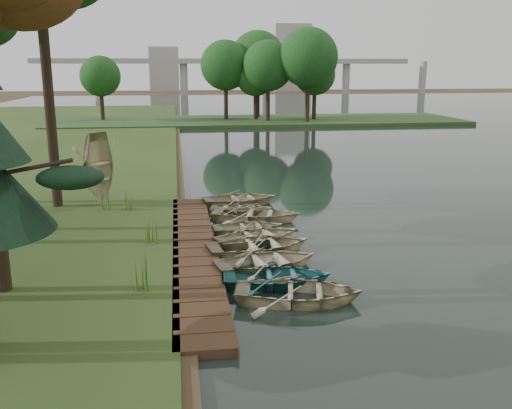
{
  "coord_description": "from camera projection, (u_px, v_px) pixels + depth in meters",
  "views": [
    {
      "loc": [
        -2.12,
        -20.37,
        6.87
      ],
      "look_at": [
        0.84,
        0.88,
        1.64
      ],
      "focal_mm": 40.0,
      "sensor_mm": 36.0,
      "label": 1
    }
  ],
  "objects": [
    {
      "name": "reeds_3",
      "position": [
        128.0,
        200.0,
        26.7
      ],
      "size": [
        0.6,
        0.6,
        0.93
      ],
      "primitive_type": "cone",
      "color": "#3F661E",
      "rests_on": "bank"
    },
    {
      "name": "far_trees",
      "position": [
        231.0,
        70.0,
        68.73
      ],
      "size": [
        45.6,
        5.6,
        8.8
      ],
      "color": "black",
      "rests_on": "peninsula"
    },
    {
      "name": "bridge",
      "position": [
        235.0,
        65.0,
        136.96
      ],
      "size": [
        95.9,
        4.0,
        8.6
      ],
      "color": "#A5A5A0",
      "rests_on": "ground"
    },
    {
      "name": "peninsula",
      "position": [
        259.0,
        121.0,
        70.64
      ],
      "size": [
        50.0,
        14.0,
        0.45
      ],
      "primitive_type": "cube",
      "color": "#2A461F",
      "rests_on": "ground"
    },
    {
      "name": "reeds_1",
      "position": [
        151.0,
        232.0,
        21.66
      ],
      "size": [
        0.6,
        0.6,
        0.86
      ],
      "primitive_type": "cone",
      "color": "#3F661E",
      "rests_on": "bank"
    },
    {
      "name": "building_a",
      "position": [
        291.0,
        58.0,
        158.12
      ],
      "size": [
        10.0,
        8.0,
        18.0
      ],
      "primitive_type": "cube",
      "color": "#A5A5A0",
      "rests_on": "ground"
    },
    {
      "name": "building_b",
      "position": [
        164.0,
        69.0,
        158.96
      ],
      "size": [
        8.0,
        8.0,
        12.0
      ],
      "primitive_type": "cube",
      "color": "#A5A5A0",
      "rests_on": "ground"
    },
    {
      "name": "boardwalk",
      "position": [
        195.0,
        251.0,
        21.26
      ],
      "size": [
        1.6,
        16.0,
        0.3
      ],
      "primitive_type": "cube",
      "color": "#3C2717",
      "rests_on": "ground"
    },
    {
      "name": "rowboat_3",
      "position": [
        259.0,
        243.0,
        21.16
      ],
      "size": [
        4.34,
        3.43,
        0.81
      ],
      "primitive_type": "imported",
      "rotation": [
        0.0,
        0.0,
        1.75
      ],
      "color": "tan",
      "rests_on": "water"
    },
    {
      "name": "rowboat_7",
      "position": [
        243.0,
        208.0,
        26.87
      ],
      "size": [
        3.49,
        2.81,
        0.64
      ],
      "primitive_type": "imported",
      "rotation": [
        0.0,
        0.0,
        1.36
      ],
      "color": "tan",
      "rests_on": "water"
    },
    {
      "name": "rowboat_4",
      "position": [
        258.0,
        234.0,
        22.41
      ],
      "size": [
        4.25,
        3.66,
        0.74
      ],
      "primitive_type": "imported",
      "rotation": [
        0.0,
        0.0,
        1.94
      ],
      "color": "tan",
      "rests_on": "water"
    },
    {
      "name": "reeds_2",
      "position": [
        105.0,
        199.0,
        26.77
      ],
      "size": [
        0.6,
        0.6,
        0.97
      ],
      "primitive_type": "cone",
      "color": "#3F661E",
      "rests_on": "bank"
    },
    {
      "name": "stored_rowboat",
      "position": [
        101.0,
        197.0,
        27.63
      ],
      "size": [
        4.3,
        4.25,
        0.73
      ],
      "primitive_type": "imported",
      "rotation": [
        3.14,
        0.0,
        0.82
      ],
      "color": "tan",
      "rests_on": "bank"
    },
    {
      "name": "rowboat_5",
      "position": [
        248.0,
        226.0,
        23.88
      ],
      "size": [
        3.13,
        2.33,
        0.62
      ],
      "primitive_type": "imported",
      "rotation": [
        0.0,
        0.0,
        1.64
      ],
      "color": "tan",
      "rests_on": "water"
    },
    {
      "name": "rowboat_2",
      "position": [
        267.0,
        259.0,
        19.51
      ],
      "size": [
        4.14,
        3.36,
        0.75
      ],
      "primitive_type": "imported",
      "rotation": [
        0.0,
        0.0,
        1.8
      ],
      "color": "tan",
      "rests_on": "water"
    },
    {
      "name": "rowboat_8",
      "position": [
        240.0,
        197.0,
        28.63
      ],
      "size": [
        4.02,
        3.09,
        0.77
      ],
      "primitive_type": "imported",
      "rotation": [
        0.0,
        0.0,
        1.69
      ],
      "color": "tan",
      "rests_on": "water"
    },
    {
      "name": "rowboat_6",
      "position": [
        255.0,
        212.0,
        25.61
      ],
      "size": [
        4.57,
        3.75,
        0.83
      ],
      "primitive_type": "imported",
      "rotation": [
        0.0,
        0.0,
        1.32
      ],
      "color": "tan",
      "rests_on": "water"
    },
    {
      "name": "rowboat_1",
      "position": [
        277.0,
        275.0,
        18.09
      ],
      "size": [
        3.64,
        2.7,
        0.73
      ],
      "primitive_type": "imported",
      "rotation": [
        0.0,
        0.0,
        1.51
      ],
      "color": "#276A6C",
      "rests_on": "water"
    },
    {
      "name": "reeds_0",
      "position": [
        140.0,
        272.0,
        17.06
      ],
      "size": [
        0.6,
        0.6,
        1.13
      ],
      "primitive_type": "cone",
      "color": "#3F661E",
      "rests_on": "bank"
    },
    {
      "name": "ground",
      "position": [
        237.0,
        253.0,
        21.51
      ],
      "size": [
        300.0,
        300.0,
        0.0
      ],
      "primitive_type": "plane",
      "color": "#3D2F1D"
    },
    {
      "name": "rowboat_0",
      "position": [
        298.0,
        289.0,
        16.83
      ],
      "size": [
        4.28,
        3.43,
        0.79
      ],
      "primitive_type": "imported",
      "rotation": [
        0.0,
        0.0,
        1.37
      ],
      "color": "tan",
      "rests_on": "water"
    }
  ]
}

